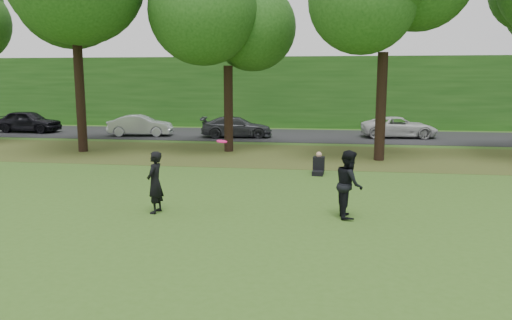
% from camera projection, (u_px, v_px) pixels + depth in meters
% --- Properties ---
extents(ground, '(120.00, 120.00, 0.00)m').
position_uv_depth(ground, '(236.00, 252.00, 10.32)').
color(ground, '#375B1C').
rests_on(ground, ground).
extents(leaf_litter, '(60.00, 7.00, 0.01)m').
position_uv_depth(leaf_litter, '(289.00, 155.00, 23.00)').
color(leaf_litter, '#50461C').
rests_on(leaf_litter, ground).
extents(street, '(70.00, 7.00, 0.02)m').
position_uv_depth(street, '(299.00, 135.00, 30.80)').
color(street, black).
rests_on(street, ground).
extents(far_hedge, '(70.00, 3.00, 5.00)m').
position_uv_depth(far_hedge, '(305.00, 92.00, 36.25)').
color(far_hedge, '#1D4C15').
rests_on(far_hedge, ground).
extents(player_left, '(0.45, 0.64, 1.66)m').
position_uv_depth(player_left, '(155.00, 182.00, 13.21)').
color(player_left, black).
rests_on(player_left, ground).
extents(player_right, '(0.76, 0.92, 1.75)m').
position_uv_depth(player_right, '(349.00, 184.00, 12.79)').
color(player_right, black).
rests_on(player_right, ground).
extents(parked_cars, '(35.68, 3.60, 1.42)m').
position_uv_depth(parked_cars, '(258.00, 126.00, 30.08)').
color(parked_cars, black).
rests_on(parked_cars, street).
extents(frisbee, '(0.38, 0.38, 0.06)m').
position_uv_depth(frisbee, '(222.00, 141.00, 12.68)').
color(frisbee, '#FF1575').
rests_on(frisbee, ground).
extents(seated_person, '(0.46, 0.75, 0.83)m').
position_uv_depth(seated_person, '(319.00, 166.00, 18.62)').
color(seated_person, black).
rests_on(seated_person, ground).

